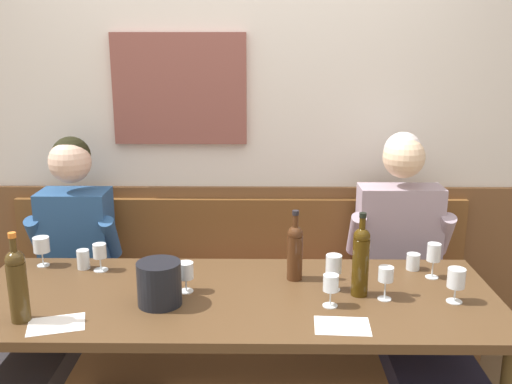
{
  "coord_description": "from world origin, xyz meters",
  "views": [
    {
      "loc": [
        0.12,
        -2.11,
        1.8
      ],
      "look_at": [
        0.09,
        0.45,
        1.13
      ],
      "focal_mm": 40.29,
      "sensor_mm": 36.0,
      "label": 1
    }
  ],
  "objects": [
    {
      "name": "wine_glass_near_bucket",
      "position": [
        -0.21,
        0.17,
        0.84
      ],
      "size": [
        0.07,
        0.07,
        0.13
      ],
      "color": "silver",
      "rests_on": "dining_table"
    },
    {
      "name": "wine_bottle_green_tall",
      "position": [
        -0.81,
        -0.1,
        0.91
      ],
      "size": [
        0.07,
        0.07,
        0.36
      ],
      "color": "#402F13",
      "rests_on": "dining_table"
    },
    {
      "name": "water_tumbler_center",
      "position": [
        -0.73,
        0.43,
        0.8
      ],
      "size": [
        0.06,
        0.06,
        0.09
      ],
      "primitive_type": "cylinder",
      "color": "silver",
      "rests_on": "dining_table"
    },
    {
      "name": "tasting_sheet_left_guest",
      "position": [
        0.43,
        -0.13,
        0.76
      ],
      "size": [
        0.22,
        0.16,
        0.0
      ],
      "primitive_type": "cube",
      "rotation": [
        0.0,
        0.0,
        -0.06
      ],
      "color": "white",
      "rests_on": "dining_table"
    },
    {
      "name": "water_tumbler_right",
      "position": [
        0.84,
        0.44,
        0.79
      ],
      "size": [
        0.06,
        0.06,
        0.08
      ],
      "primitive_type": "cylinder",
      "color": "silver",
      "rests_on": "dining_table"
    },
    {
      "name": "tasting_sheet_right_guest",
      "position": [
        -0.66,
        -0.13,
        0.76
      ],
      "size": [
        0.24,
        0.2,
        0.0
      ],
      "primitive_type": "cube",
      "rotation": [
        0.0,
        0.0,
        0.28
      ],
      "color": "white",
      "rests_on": "dining_table"
    },
    {
      "name": "wine_glass_mid_right",
      "position": [
        0.9,
        0.34,
        0.87
      ],
      "size": [
        0.06,
        0.06,
        0.16
      ],
      "color": "silver",
      "rests_on": "dining_table"
    },
    {
      "name": "wood_wainscot_panel",
      "position": [
        0.0,
        1.04,
        0.5
      ],
      "size": [
        6.8,
        0.03,
        1.0
      ],
      "primitive_type": "cube",
      "color": "brown",
      "rests_on": "ground"
    },
    {
      "name": "wine_glass_by_bottle",
      "position": [
        0.4,
        0.04,
        0.85
      ],
      "size": [
        0.06,
        0.06,
        0.14
      ],
      "color": "silver",
      "rests_on": "dining_table"
    },
    {
      "name": "ice_bucket",
      "position": [
        -0.3,
        0.05,
        0.85
      ],
      "size": [
        0.18,
        0.18,
        0.18
      ],
      "primitive_type": "cylinder",
      "color": "black",
      "rests_on": "dining_table"
    },
    {
      "name": "wine_glass_mid_left",
      "position": [
        0.92,
        0.09,
        0.86
      ],
      "size": [
        0.07,
        0.07,
        0.15
      ],
      "color": "silver",
      "rests_on": "dining_table"
    },
    {
      "name": "room_wall_back",
      "position": [
        -0.0,
        1.09,
        1.4
      ],
      "size": [
        6.8,
        0.12,
        2.8
      ],
      "color": "silver",
      "rests_on": "ground"
    },
    {
      "name": "wine_glass_center_front",
      "position": [
        -0.93,
        0.46,
        0.85
      ],
      "size": [
        0.08,
        0.08,
        0.14
      ],
      "color": "silver",
      "rests_on": "dining_table"
    },
    {
      "name": "wall_bench",
      "position": [
        0.0,
        0.83,
        0.28
      ],
      "size": [
        2.55,
        0.42,
        0.94
      ],
      "color": "brown",
      "rests_on": "ground"
    },
    {
      "name": "wine_glass_left_end",
      "position": [
        0.43,
        0.2,
        0.87
      ],
      "size": [
        0.07,
        0.07,
        0.16
      ],
      "color": "silver",
      "rests_on": "dining_table"
    },
    {
      "name": "person_center_left_seat",
      "position": [
        -0.88,
        0.49,
        0.66
      ],
      "size": [
        0.47,
        1.26,
        1.32
      ],
      "color": "#272732",
      "rests_on": "ground"
    },
    {
      "name": "dining_table",
      "position": [
        0.0,
        0.15,
        0.67
      ],
      "size": [
        2.25,
        0.83,
        0.75
      ],
      "color": "#50361F",
      "rests_on": "ground"
    },
    {
      "name": "wine_glass_right_end",
      "position": [
        0.64,
        0.11,
        0.86
      ],
      "size": [
        0.06,
        0.06,
        0.14
      ],
      "color": "silver",
      "rests_on": "dining_table"
    },
    {
      "name": "person_left_seat",
      "position": [
        0.85,
        0.46,
        0.64
      ],
      "size": [
        0.54,
        1.26,
        1.35
      ],
      "color": "#243041",
      "rests_on": "ground"
    },
    {
      "name": "wine_bottle_amber_mid",
      "position": [
        0.27,
        0.31,
        0.89
      ],
      "size": [
        0.07,
        0.07,
        0.32
      ],
      "color": "#442513",
      "rests_on": "dining_table"
    },
    {
      "name": "wine_glass_center_rear",
      "position": [
        -0.64,
        0.41,
        0.85
      ],
      "size": [
        0.07,
        0.07,
        0.13
      ],
      "color": "silver",
      "rests_on": "dining_table"
    },
    {
      "name": "wine_bottle_clear_water",
      "position": [
        0.54,
        0.15,
        0.92
      ],
      "size": [
        0.07,
        0.07,
        0.37
      ],
      "color": "#3D2A08",
      "rests_on": "dining_table"
    }
  ]
}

